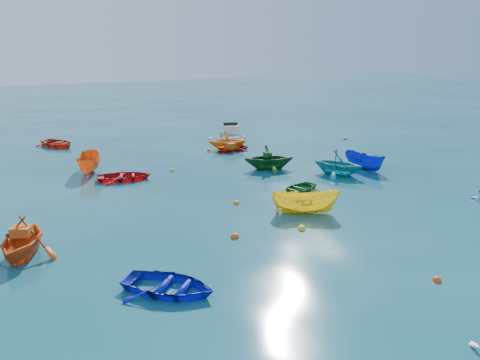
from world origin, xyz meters
name	(u,v)px	position (x,y,z in m)	size (l,w,h in m)	color
ground	(288,216)	(0.00, 0.00, 0.00)	(160.00, 160.00, 0.00)	#093E48
dinghy_blue_sw	(169,292)	(-7.12, -4.11, 0.00)	(2.21, 3.09, 0.64)	#0E18B2
dinghy_orange_w	(24,256)	(-11.13, 0.82, 0.00)	(2.66, 3.09, 1.63)	#DC4B14
sampan_yellow_mid	(305,213)	(0.89, -0.04, 0.00)	(1.18, 3.14, 1.22)	yellow
dinghy_green_e	(298,191)	(2.43, 2.86, 0.00)	(1.75, 2.44, 0.51)	#145618
dinghy_cyan_se	(337,175)	(6.39, 4.59, 0.00)	(2.64, 3.06, 1.61)	teal
dinghy_red_nw	(125,180)	(-5.38, 9.23, 0.00)	(2.17, 3.03, 0.63)	red
sampan_orange_n	(90,172)	(-6.88, 11.92, 0.00)	(1.28, 3.41, 1.32)	orange
dinghy_green_n	(269,169)	(3.33, 7.59, 0.00)	(2.67, 3.10, 1.63)	#114C19
dinghy_red_ne	(231,151)	(3.41, 13.26, 0.00)	(1.83, 2.56, 0.53)	red
sampan_blue_far	(364,169)	(8.76, 4.96, 0.00)	(1.14, 3.02, 1.17)	#0E21B7
dinghy_red_far	(58,146)	(-7.84, 20.68, 0.00)	(2.37, 3.31, 0.69)	red
dinghy_orange_far	(228,149)	(3.42, 13.89, 0.00)	(2.42, 2.81, 1.48)	orange
motorboat_white	(230,143)	(4.66, 16.01, 0.00)	(3.26, 4.55, 1.54)	silver
tarp_orange_a	(21,231)	(-11.11, 0.86, 0.98)	(0.70, 0.53, 0.34)	#DB4F16
tarp_green_b	(268,154)	(3.24, 7.62, 0.96)	(0.61, 0.46, 0.29)	#12491D
tarp_orange_b	(230,145)	(3.32, 13.25, 0.45)	(0.75, 0.57, 0.36)	#BD4D13
buoy_or_a	(235,237)	(-3.31, -1.14, 0.00)	(0.36, 0.36, 0.36)	#D2440B
buoy_ye_a	(302,229)	(-0.38, -1.64, 0.00)	(0.37, 0.37, 0.37)	yellow
buoy_or_b	(437,281)	(1.16, -7.44, 0.00)	(0.31, 0.31, 0.31)	#DC4B0B
buoy_or_c	(236,204)	(-1.41, 2.59, 0.00)	(0.30, 0.30, 0.30)	orange
buoy_ye_c	(172,171)	(-2.26, 9.94, 0.00)	(0.30, 0.30, 0.30)	gold
buoy_or_d	(345,140)	(13.64, 12.88, 0.00)	(0.34, 0.34, 0.34)	#D54A0B
buoy_or_e	(209,151)	(1.98, 14.10, 0.00)	(0.30, 0.30, 0.30)	#EB580C
buoy_ye_e	(357,159)	(10.01, 7.05, 0.00)	(0.34, 0.34, 0.34)	yellow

